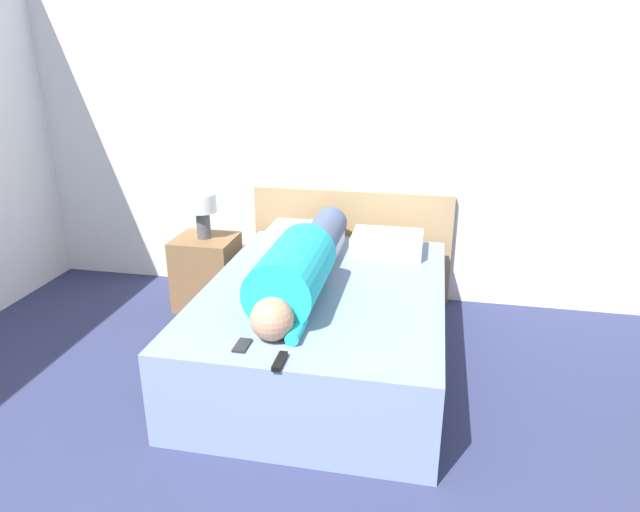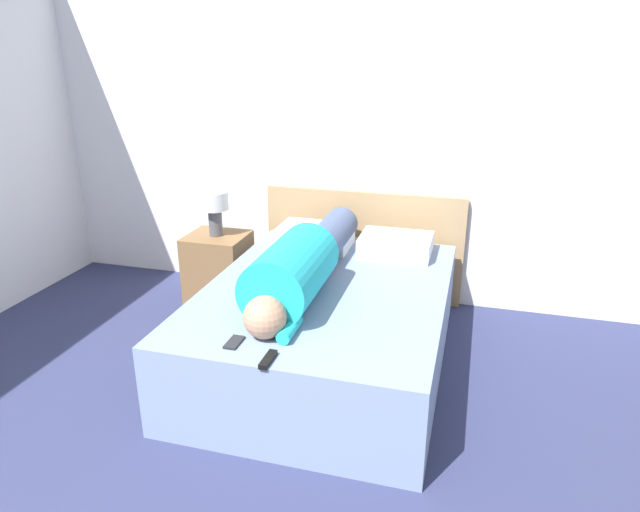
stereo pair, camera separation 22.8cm
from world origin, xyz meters
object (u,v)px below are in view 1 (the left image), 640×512
at_px(nightstand, 207,272).
at_px(bed, 325,325).
at_px(pillow_second, 387,243).
at_px(cell_phone, 242,345).
at_px(pillow_near_headboard, 306,237).
at_px(table_lamp, 202,209).
at_px(tv_remote, 280,361).
at_px(person_lying, 301,264).

bearing_deg(nightstand, bed, -32.35).
distance_m(bed, pillow_second, 0.81).
xyz_separation_m(pillow_second, cell_phone, (-0.57, -1.47, -0.06)).
xyz_separation_m(pillow_near_headboard, pillow_second, (0.58, 0.00, -0.01)).
bearing_deg(cell_phone, nightstand, 118.44).
bearing_deg(pillow_near_headboard, bed, -68.13).
xyz_separation_m(bed, pillow_near_headboard, (-0.27, 0.68, 0.34)).
distance_m(table_lamp, tv_remote, 1.87).
height_order(person_lying, pillow_near_headboard, person_lying).
height_order(nightstand, cell_phone, nightstand).
xyz_separation_m(person_lying, cell_phone, (-0.12, -0.73, -0.15)).
bearing_deg(cell_phone, bed, 72.20).
bearing_deg(nightstand, pillow_near_headboard, 1.55).
relative_size(person_lying, pillow_near_headboard, 3.35).
bearing_deg(nightstand, cell_phone, -61.56).
bearing_deg(cell_phone, pillow_near_headboard, 90.71).
xyz_separation_m(bed, pillow_second, (0.31, 0.68, 0.33)).
xyz_separation_m(table_lamp, tv_remote, (1.00, -1.56, -0.24)).
bearing_deg(person_lying, table_lamp, 141.70).
xyz_separation_m(bed, cell_phone, (-0.25, -0.79, 0.27)).
relative_size(bed, pillow_second, 3.99).
height_order(pillow_second, tv_remote, pillow_second).
bearing_deg(person_lying, cell_phone, -99.66).
bearing_deg(pillow_second, cell_phone, -111.08).
height_order(table_lamp, pillow_near_headboard, table_lamp).
xyz_separation_m(pillow_near_headboard, tv_remote, (0.24, -1.58, -0.06)).
bearing_deg(bed, pillow_second, 65.27).
height_order(tv_remote, cell_phone, tv_remote).
xyz_separation_m(bed, table_lamp, (-1.04, 0.66, 0.51)).
height_order(pillow_near_headboard, cell_phone, pillow_near_headboard).
bearing_deg(table_lamp, cell_phone, -61.56).
distance_m(bed, cell_phone, 0.87).
xyz_separation_m(pillow_second, tv_remote, (-0.35, -1.58, -0.05)).
distance_m(nightstand, cell_phone, 1.66).
relative_size(bed, nightstand, 3.55).
bearing_deg(pillow_second, tv_remote, -102.33).
distance_m(person_lying, cell_phone, 0.76).
height_order(person_lying, cell_phone, person_lying).
bearing_deg(pillow_second, table_lamp, -179.12).
distance_m(pillow_second, cell_phone, 1.57).
bearing_deg(tv_remote, table_lamp, 122.72).
relative_size(pillow_near_headboard, cell_phone, 3.92).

